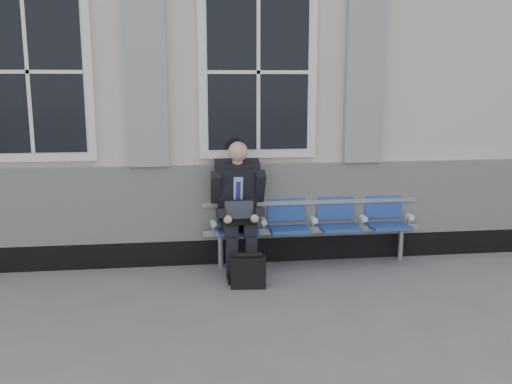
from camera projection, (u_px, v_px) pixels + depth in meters
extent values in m
plane|color=slate|center=(242.00, 310.00, 5.45)|extent=(70.00, 70.00, 0.00)
cube|color=beige|center=(216.00, 84.00, 8.45)|extent=(14.00, 4.00, 4.20)
cube|color=black|center=(229.00, 250.00, 6.85)|extent=(14.00, 0.10, 0.30)
cube|color=silver|center=(228.00, 202.00, 6.73)|extent=(14.00, 0.08, 0.90)
cube|color=gray|center=(146.00, 58.00, 6.27)|extent=(0.45, 0.14, 2.40)
cube|color=gray|center=(365.00, 59.00, 6.59)|extent=(0.45, 0.14, 2.40)
cube|color=white|center=(29.00, 72.00, 6.16)|extent=(1.35, 0.10, 1.95)
cube|color=black|center=(28.00, 72.00, 6.11)|extent=(1.15, 0.02, 1.75)
cube|color=white|center=(258.00, 72.00, 6.48)|extent=(1.35, 0.10, 1.95)
cube|color=black|center=(258.00, 72.00, 6.43)|extent=(1.15, 0.02, 1.75)
cube|color=#9EA0A3|center=(313.00, 229.00, 6.76)|extent=(2.60, 0.07, 0.07)
cube|color=#9EA0A3|center=(311.00, 202.00, 6.82)|extent=(2.60, 0.05, 0.05)
cylinder|color=#9EA0A3|center=(221.00, 251.00, 6.66)|extent=(0.06, 0.06, 0.39)
cylinder|color=#9EA0A3|center=(401.00, 244.00, 6.94)|extent=(0.06, 0.06, 0.39)
cube|color=#1D4195|center=(238.00, 231.00, 6.56)|extent=(0.46, 0.42, 0.07)
cube|color=#1D4195|center=(236.00, 205.00, 6.72)|extent=(0.46, 0.10, 0.40)
cube|color=#1D4195|center=(289.00, 230.00, 6.64)|extent=(0.46, 0.42, 0.07)
cube|color=#1D4195|center=(286.00, 204.00, 6.79)|extent=(0.46, 0.10, 0.40)
cube|color=#1D4195|center=(339.00, 228.00, 6.72)|extent=(0.46, 0.42, 0.07)
cube|color=#1D4195|center=(335.00, 203.00, 6.87)|extent=(0.46, 0.10, 0.40)
cube|color=#1D4195|center=(388.00, 226.00, 6.79)|extent=(0.46, 0.42, 0.07)
cube|color=#1D4195|center=(383.00, 201.00, 6.95)|extent=(0.46, 0.10, 0.40)
cylinder|color=white|center=(213.00, 223.00, 6.54)|extent=(0.07, 0.12, 0.07)
cylinder|color=white|center=(263.00, 222.00, 6.61)|extent=(0.07, 0.12, 0.07)
cylinder|color=white|center=(314.00, 220.00, 6.69)|extent=(0.07, 0.12, 0.07)
cylinder|color=white|center=(363.00, 218.00, 6.76)|extent=(0.07, 0.12, 0.07)
cylinder|color=white|center=(410.00, 217.00, 6.84)|extent=(0.07, 0.12, 0.07)
cube|color=black|center=(233.00, 277.00, 6.23)|extent=(0.12, 0.27, 0.09)
cube|color=black|center=(252.00, 276.00, 6.26)|extent=(0.12, 0.27, 0.09)
cube|color=black|center=(232.00, 258.00, 6.26)|extent=(0.13, 0.14, 0.47)
cube|color=black|center=(251.00, 257.00, 6.29)|extent=(0.13, 0.14, 0.47)
cube|color=black|center=(230.00, 226.00, 6.42)|extent=(0.15, 0.47, 0.15)
cube|color=black|center=(248.00, 226.00, 6.45)|extent=(0.15, 0.47, 0.15)
cube|color=black|center=(237.00, 192.00, 6.57)|extent=(0.44, 0.36, 0.66)
cube|color=#ABCAE0|center=(238.00, 193.00, 6.45)|extent=(0.11, 0.10, 0.37)
cube|color=#202998|center=(238.00, 195.00, 6.44)|extent=(0.05, 0.08, 0.31)
cube|color=black|center=(237.00, 166.00, 6.48)|extent=(0.50, 0.25, 0.15)
cylinder|color=#DDA38A|center=(238.00, 160.00, 6.42)|extent=(0.12, 0.12, 0.10)
sphere|color=#DDA38A|center=(238.00, 151.00, 6.34)|extent=(0.22, 0.22, 0.22)
cube|color=black|center=(216.00, 187.00, 6.42)|extent=(0.11, 0.30, 0.39)
cube|color=black|center=(260.00, 186.00, 6.49)|extent=(0.11, 0.30, 0.39)
cube|color=black|center=(221.00, 213.00, 6.29)|extent=(0.10, 0.33, 0.15)
cube|color=black|center=(258.00, 212.00, 6.35)|extent=(0.10, 0.33, 0.15)
sphere|color=#DDA38A|center=(228.00, 219.00, 6.17)|extent=(0.09, 0.09, 0.09)
sphere|color=#DDA38A|center=(255.00, 219.00, 6.21)|extent=(0.09, 0.09, 0.09)
cube|color=black|center=(240.00, 222.00, 6.28)|extent=(0.35, 0.24, 0.02)
cube|color=black|center=(239.00, 210.00, 6.37)|extent=(0.35, 0.10, 0.22)
cube|color=black|center=(239.00, 210.00, 6.37)|extent=(0.32, 0.07, 0.19)
cube|color=black|center=(248.00, 272.00, 6.03)|extent=(0.39, 0.19, 0.33)
cylinder|color=black|center=(248.00, 255.00, 5.99)|extent=(0.30, 0.09, 0.06)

